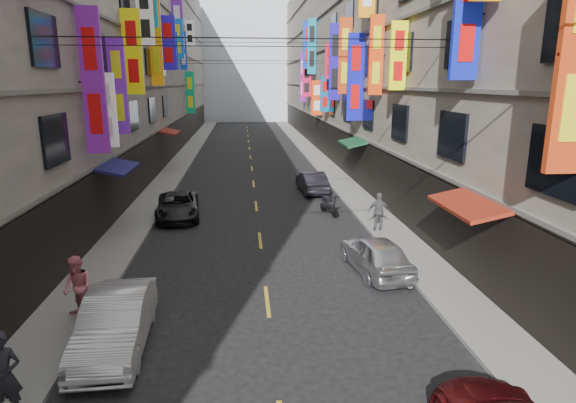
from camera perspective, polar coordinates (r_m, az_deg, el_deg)
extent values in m
cube|color=slate|center=(38.85, -13.22, 3.78)|extent=(2.00, 90.00, 0.12)
cube|color=slate|center=(39.05, 4.54, 4.16)|extent=(2.00, 90.00, 0.12)
cube|color=gray|center=(39.67, -23.03, 16.98)|extent=(10.00, 90.00, 19.00)
cube|color=black|center=(38.78, -14.74, 5.83)|extent=(0.12, 85.50, 3.00)
cube|color=#66635E|center=(38.58, -14.88, 8.32)|extent=(0.16, 90.00, 0.14)
cube|color=#66635E|center=(38.43, -15.18, 13.07)|extent=(0.16, 90.00, 0.14)
cube|color=#66635E|center=(38.54, -15.50, 17.83)|extent=(0.16, 90.00, 0.14)
cube|color=#A69D8B|center=(40.06, 13.72, 17.62)|extent=(10.00, 90.00, 19.00)
cube|color=black|center=(39.01, 5.96, 6.25)|extent=(0.12, 85.50, 3.00)
cube|color=#66635E|center=(38.82, 6.01, 8.74)|extent=(0.16, 90.00, 0.14)
cube|color=#66635E|center=(38.66, 6.13, 13.47)|extent=(0.16, 90.00, 0.14)
cube|color=#66635E|center=(38.77, 6.26, 18.20)|extent=(0.16, 90.00, 0.14)
cube|color=silver|center=(88.02, -5.14, 16.73)|extent=(18.00, 8.00, 22.00)
cube|color=#101DBA|center=(17.11, 20.51, 20.15)|extent=(0.89, 0.18, 4.05)
cylinder|color=black|center=(17.13, 20.67, 20.13)|extent=(0.99, 0.08, 0.08)
cube|color=#661781|center=(20.91, -22.10, 13.00)|extent=(0.88, 0.18, 5.63)
cylinder|color=black|center=(20.92, -22.23, 12.99)|extent=(0.98, 0.08, 0.08)
cube|color=white|center=(22.78, -20.62, 10.07)|extent=(0.76, 0.18, 3.20)
cylinder|color=black|center=(22.79, -20.74, 10.06)|extent=(0.86, 0.08, 0.08)
cube|color=#F5FF0D|center=(23.51, 12.92, 16.47)|extent=(0.78, 0.18, 3.05)
cylinder|color=black|center=(23.52, 13.04, 16.46)|extent=(0.88, 0.08, 0.08)
cube|color=#631DA1|center=(24.84, -19.49, 12.75)|extent=(0.80, 0.18, 4.50)
cylinder|color=black|center=(24.85, -19.60, 12.74)|extent=(0.90, 0.08, 0.08)
cube|color=#E83C0C|center=(27.14, 10.40, 16.66)|extent=(0.76, 0.18, 4.11)
cylinder|color=black|center=(27.16, 10.50, 16.65)|extent=(0.86, 0.08, 0.08)
cube|color=#DACD0B|center=(28.11, -17.93, 16.49)|extent=(0.99, 0.18, 4.39)
cylinder|color=black|center=(28.12, -18.04, 16.48)|extent=(1.09, 0.08, 0.08)
cube|color=#1013C3|center=(31.08, 7.98, 14.34)|extent=(1.02, 0.18, 5.29)
cylinder|color=black|center=(31.09, 8.08, 14.33)|extent=(1.12, 0.08, 0.08)
cube|color=white|center=(32.50, -16.60, 20.49)|extent=(0.98, 0.18, 3.66)
cylinder|color=black|center=(32.51, -16.69, 20.48)|extent=(1.08, 0.08, 0.08)
cube|color=#BC3A11|center=(34.65, 6.76, 16.73)|extent=(0.90, 0.18, 5.04)
cylinder|color=black|center=(34.66, 6.85, 16.73)|extent=(1.00, 0.08, 0.08)
cube|color=orange|center=(36.02, -15.44, 18.06)|extent=(0.84, 0.18, 6.21)
cylinder|color=black|center=(36.03, -15.52, 18.05)|extent=(0.94, 0.08, 0.08)
cube|color=#1E10BB|center=(38.48, 5.55, 16.10)|extent=(0.83, 0.18, 5.66)
cylinder|color=black|center=(38.49, 5.62, 16.10)|extent=(0.93, 0.08, 0.08)
cube|color=#200FB5|center=(40.54, -14.03, 17.75)|extent=(1.21, 0.18, 4.07)
cylinder|color=black|center=(40.55, -14.10, 17.75)|extent=(1.31, 0.08, 0.08)
cube|color=red|center=(41.00, 4.93, 16.25)|extent=(0.74, 0.18, 2.82)
cylinder|color=black|center=(41.01, 5.00, 16.24)|extent=(0.84, 0.08, 0.08)
cube|color=#0B558C|center=(42.67, 4.39, 12.58)|extent=(0.80, 0.18, 3.02)
cylinder|color=black|center=(42.68, 4.46, 12.58)|extent=(0.90, 0.08, 0.08)
cube|color=#0D3F97|center=(44.22, -13.50, 16.99)|extent=(0.88, 0.18, 3.07)
cylinder|color=black|center=(44.22, -13.56, 16.98)|extent=(0.98, 0.08, 0.08)
cube|color=blue|center=(46.77, -13.01, 18.27)|extent=(1.10, 0.18, 3.42)
cylinder|color=black|center=(46.77, -13.07, 18.27)|extent=(1.20, 0.08, 0.08)
cube|color=#E63D0C|center=(46.52, 3.42, 12.16)|extent=(1.03, 0.18, 3.22)
cylinder|color=black|center=(46.52, 3.48, 12.15)|extent=(1.13, 0.08, 0.08)
cube|color=#5F1B98|center=(48.08, -12.96, 19.77)|extent=(1.02, 0.18, 4.48)
cylinder|color=black|center=(48.09, -13.02, 19.77)|extent=(1.12, 0.08, 0.08)
cube|color=#0C7795|center=(50.79, 2.84, 17.88)|extent=(0.88, 0.18, 5.38)
cylinder|color=black|center=(50.79, 2.90, 17.88)|extent=(0.98, 0.08, 0.08)
cube|color=#0E3CA6|center=(52.77, -12.31, 17.06)|extent=(0.71, 0.18, 3.80)
cylinder|color=black|center=(52.77, -12.37, 17.06)|extent=(0.81, 0.08, 0.08)
cube|color=#1135CC|center=(52.85, 2.39, 18.04)|extent=(1.09, 0.18, 4.77)
cylinder|color=black|center=(52.86, 2.45, 18.03)|extent=(1.19, 0.08, 0.08)
cube|color=red|center=(54.05, 2.22, 14.15)|extent=(0.97, 0.18, 3.49)
cylinder|color=black|center=(54.05, 2.28, 14.15)|extent=(1.07, 0.08, 0.08)
cube|color=#0C8554|center=(56.11, -11.52, 12.54)|extent=(0.98, 0.18, 4.56)
cylinder|color=black|center=(56.11, -11.58, 12.54)|extent=(1.08, 0.08, 0.08)
cube|color=white|center=(58.78, -11.57, 18.99)|extent=(1.02, 0.18, 2.76)
cylinder|color=black|center=(58.79, -11.62, 18.98)|extent=(1.12, 0.08, 0.08)
cube|color=#75198B|center=(58.49, 1.76, 14.44)|extent=(0.72, 0.18, 5.57)
cylinder|color=black|center=(58.50, 1.81, 14.44)|extent=(0.82, 0.08, 0.08)
cube|color=maroon|center=(15.98, 20.59, -0.29)|extent=(1.39, 3.20, 0.41)
cube|color=#17164E|center=(22.92, -19.60, 3.90)|extent=(1.39, 3.20, 0.41)
cube|color=#134928|center=(30.92, 7.72, 7.00)|extent=(1.39, 3.20, 0.41)
cube|color=maroon|center=(38.50, -13.91, 8.07)|extent=(1.39, 3.20, 0.41)
cylinder|color=black|center=(17.98, -3.46, 18.77)|extent=(14.00, 0.04, 0.04)
cylinder|color=black|center=(32.03, -4.41, 18.79)|extent=(14.00, 0.04, 0.04)
cylinder|color=black|center=(45.95, -4.73, 16.31)|extent=(14.00, 0.04, 0.04)
cube|color=gold|center=(15.44, -2.48, -11.69)|extent=(0.12, 2.20, 0.01)
cube|color=gold|center=(21.01, -3.32, -4.60)|extent=(0.12, 2.20, 0.01)
cube|color=gold|center=(26.76, -3.80, -0.52)|extent=(0.12, 2.20, 0.01)
cube|color=gold|center=(32.61, -4.11, 2.11)|extent=(0.12, 2.20, 0.01)
cube|color=gold|center=(38.50, -4.32, 3.94)|extent=(0.12, 2.20, 0.01)
cube|color=gold|center=(44.42, -4.48, 5.28)|extent=(0.12, 2.20, 0.01)
cube|color=gold|center=(50.36, -4.60, 6.30)|extent=(0.12, 2.20, 0.01)
cube|color=gold|center=(56.31, -4.69, 7.11)|extent=(0.12, 2.20, 0.01)
cube|color=gold|center=(62.27, -4.77, 7.76)|extent=(0.12, 2.20, 0.01)
cube|color=gold|center=(68.24, -4.83, 8.30)|extent=(0.12, 2.20, 0.01)
cube|color=gold|center=(74.21, -4.89, 8.76)|extent=(0.12, 2.20, 0.01)
cylinder|color=black|center=(24.48, 5.59, -1.35)|extent=(0.26, 0.51, 0.50)
cylinder|color=black|center=(25.59, 4.21, -0.64)|extent=(0.26, 0.51, 0.50)
cube|color=black|center=(24.99, 4.89, -0.65)|extent=(0.67, 1.33, 0.18)
cube|color=black|center=(25.12, 4.65, 0.25)|extent=(0.47, 0.62, 0.22)
cylinder|color=black|center=(24.45, 5.50, -0.27)|extent=(0.18, 0.36, 0.88)
cylinder|color=black|center=(24.37, 5.52, 0.53)|extent=(0.50, 0.21, 0.06)
imported|color=silver|center=(13.43, -19.75, -13.32)|extent=(1.69, 4.41, 1.43)
imported|color=black|center=(24.89, -12.93, -0.50)|extent=(2.50, 4.65, 1.24)
imported|color=silver|center=(17.61, 10.34, -6.19)|extent=(2.13, 4.21, 1.37)
imported|color=#26252D|center=(29.91, 2.83, 2.33)|extent=(1.66, 4.11, 1.33)
imported|color=black|center=(11.57, -30.65, -17.34)|extent=(0.72, 0.67, 1.85)
imported|color=#DA7380|center=(15.03, -23.67, -9.35)|extent=(1.08, 1.04, 1.84)
imported|color=#515153|center=(22.12, 10.73, -1.19)|extent=(1.07, 0.67, 1.75)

